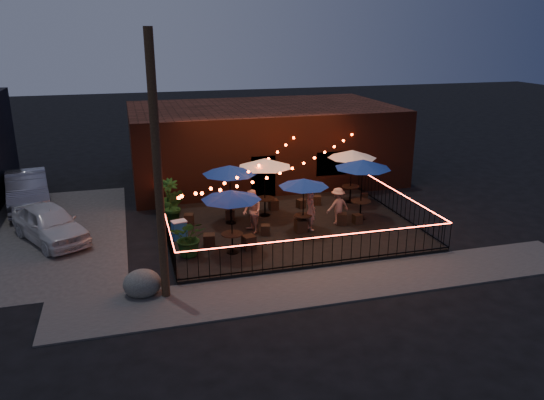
{
  "coord_description": "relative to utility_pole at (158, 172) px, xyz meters",
  "views": [
    {
      "loc": [
        -6.21,
        -17.69,
        7.91
      ],
      "look_at": [
        -0.82,
        1.54,
        1.47
      ],
      "focal_mm": 35.0,
      "sensor_mm": 36.0,
      "label": 1
    }
  ],
  "objects": [
    {
      "name": "ground",
      "position": [
        5.4,
        2.6,
        -4.0
      ],
      "size": [
        110.0,
        110.0,
        0.0
      ],
      "primitive_type": "plane",
      "color": "black",
      "rests_on": "ground"
    },
    {
      "name": "patron_a",
      "position": [
        6.13,
        3.9,
        -3.05
      ],
      "size": [
        0.45,
        0.63,
        1.61
      ],
      "primitive_type": "imported",
      "rotation": [
        0.0,
        0.0,
        1.7
      ],
      "color": "tan",
      "rests_on": "patio"
    },
    {
      "name": "brick_building",
      "position": [
        6.4,
        12.59,
        -2.0
      ],
      "size": [
        14.0,
        8.0,
        4.0
      ],
      "color": "#39190F",
      "rests_on": "ground"
    },
    {
      "name": "patio",
      "position": [
        5.4,
        4.6,
        -3.92
      ],
      "size": [
        10.0,
        8.0,
        0.15
      ],
      "primitive_type": "cube",
      "color": "black",
      "rests_on": "ground"
    },
    {
      "name": "car_silver",
      "position": [
        -5.39,
        10.56,
        -3.18
      ],
      "size": [
        2.54,
        5.21,
        1.64
      ],
      "primitive_type": "imported",
      "rotation": [
        0.0,
        0.0,
        0.16
      ],
      "color": "#929298",
      "rests_on": "ground"
    },
    {
      "name": "bistro_chair_8",
      "position": [
        7.6,
        4.13,
        -3.61
      ],
      "size": [
        0.52,
        0.52,
        0.48
      ],
      "primitive_type": "cube",
      "rotation": [
        0.0,
        0.0,
        -0.35
      ],
      "color": "black",
      "rests_on": "patio"
    },
    {
      "name": "cooler",
      "position": [
        0.9,
        4.32,
        -3.47
      ],
      "size": [
        0.64,
        0.53,
        0.75
      ],
      "rotation": [
        0.0,
        0.0,
        0.24
      ],
      "color": "#2161AD",
      "rests_on": "patio"
    },
    {
      "name": "potted_shrub_b",
      "position": [
        0.91,
        6.0,
        -3.08
      ],
      "size": [
        1.0,
        0.89,
        1.54
      ],
      "primitive_type": "imported",
      "rotation": [
        0.0,
        0.0,
        -0.28
      ],
      "color": "#11350E",
      "rests_on": "patio"
    },
    {
      "name": "cafe_table_5",
      "position": [
        9.16,
        6.83,
        -1.57
      ],
      "size": [
        2.85,
        2.85,
        2.49
      ],
      "rotation": [
        0.0,
        0.0,
        -0.32
      ],
      "color": "black",
      "rests_on": "patio"
    },
    {
      "name": "cafe_table_1",
      "position": [
        3.17,
        5.54,
        -1.57
      ],
      "size": [
        2.82,
        2.82,
        2.49
      ],
      "rotation": [
        0.0,
        0.0,
        -0.3
      ],
      "color": "black",
      "rests_on": "patio"
    },
    {
      "name": "patron_c",
      "position": [
        7.46,
        4.27,
        -3.07
      ],
      "size": [
        1.09,
        0.75,
        1.55
      ],
      "primitive_type": "imported",
      "rotation": [
        0.0,
        0.0,
        3.32
      ],
      "color": "#E3B58F",
      "rests_on": "patio"
    },
    {
      "name": "festoon_lights",
      "position": [
        4.39,
        4.3,
        -1.48
      ],
      "size": [
        10.02,
        8.72,
        1.32
      ],
      "color": "#FF2F07",
      "rests_on": "ground"
    },
    {
      "name": "bistro_chair_6",
      "position": [
        5.37,
        6.72,
        -3.62
      ],
      "size": [
        0.43,
        0.43,
        0.47
      ],
      "primitive_type": "cube",
      "rotation": [
        0.0,
        0.0,
        0.08
      ],
      "color": "black",
      "rests_on": "patio"
    },
    {
      "name": "fence_left",
      "position": [
        0.4,
        4.6,
        -3.34
      ],
      "size": [
        0.04,
        8.0,
        1.04
      ],
      "rotation": [
        0.0,
        0.0,
        1.57
      ],
      "color": "black",
      "rests_on": "patio"
    },
    {
      "name": "potted_shrub_a",
      "position": [
        1.11,
        2.61,
        -3.15
      ],
      "size": [
        1.51,
        1.4,
        1.39
      ],
      "primitive_type": "imported",
      "rotation": [
        0.0,
        0.0,
        -0.29
      ],
      "color": "#1B410C",
      "rests_on": "patio"
    },
    {
      "name": "bistro_chair_9",
      "position": [
        8.26,
        4.03,
        -3.65
      ],
      "size": [
        0.37,
        0.37,
        0.4
      ],
      "primitive_type": "cube",
      "rotation": [
        0.0,
        0.0,
        3.24
      ],
      "color": "black",
      "rests_on": "patio"
    },
    {
      "name": "bistro_chair_10",
      "position": [
        7.52,
        6.87,
        -3.64
      ],
      "size": [
        0.45,
        0.45,
        0.42
      ],
      "primitive_type": "cube",
      "rotation": [
        0.0,
        0.0,
        -0.32
      ],
      "color": "black",
      "rests_on": "patio"
    },
    {
      "name": "cafe_table_3",
      "position": [
        4.79,
        6.05,
        -1.51
      ],
      "size": [
        2.62,
        2.62,
        2.56
      ],
      "rotation": [
        0.0,
        0.0,
        0.14
      ],
      "color": "black",
      "rests_on": "patio"
    },
    {
      "name": "cafe_table_4",
      "position": [
        8.63,
        4.54,
        -1.46
      ],
      "size": [
        2.65,
        2.65,
        2.62
      ],
      "rotation": [
        0.0,
        0.0,
        0.12
      ],
      "color": "black",
      "rests_on": "patio"
    },
    {
      "name": "bistro_chair_11",
      "position": [
        9.85,
        6.77,
        -3.65
      ],
      "size": [
        0.44,
        0.44,
        0.4
      ],
      "primitive_type": "cube",
      "rotation": [
        0.0,
        0.0,
        2.77
      ],
      "color": "black",
      "rests_on": "patio"
    },
    {
      "name": "bistro_chair_0",
      "position": [
        1.88,
        3.2,
        -3.6
      ],
      "size": [
        0.49,
        0.49,
        0.5
      ],
      "primitive_type": "cube",
      "rotation": [
        0.0,
        0.0,
        -0.19
      ],
      "color": "black",
      "rests_on": "patio"
    },
    {
      "name": "cafe_table_2",
      "position": [
        5.78,
        3.81,
        -1.84
      ],
      "size": [
        2.64,
        2.64,
        2.2
      ],
      "rotation": [
        0.0,
        0.0,
        -0.42
      ],
      "color": "black",
      "rests_on": "patio"
    },
    {
      "name": "bistro_chair_3",
      "position": [
        3.24,
        6.04,
        -3.63
      ],
      "size": [
        0.45,
        0.45,
        0.43
      ],
      "primitive_type": "cube",
      "rotation": [
        0.0,
        0.0,
        2.86
      ],
      "color": "black",
      "rests_on": "patio"
    },
    {
      "name": "bistro_chair_4",
      "position": [
        4.22,
        3.84,
        -3.65
      ],
      "size": [
        0.42,
        0.42,
        0.41
      ],
      "primitive_type": "cube",
      "rotation": [
        0.0,
        0.0,
        -0.24
      ],
      "color": "black",
      "rests_on": "patio"
    },
    {
      "name": "bistro_chair_1",
      "position": [
        3.27,
        2.64,
        -3.59
      ],
      "size": [
        0.52,
        0.52,
        0.51
      ],
      "primitive_type": "cube",
      "rotation": [
        0.0,
        0.0,
        3.38
      ],
      "color": "black",
      "rests_on": "patio"
    },
    {
      "name": "sidewalk",
      "position": [
        5.4,
        -0.65,
        -3.98
      ],
      "size": [
        18.0,
        2.5,
        0.05
      ],
      "primitive_type": "cube",
      "color": "#3D3938",
      "rests_on": "ground"
    },
    {
      "name": "potted_shrub_c",
      "position": [
        0.8,
        7.52,
        -3.08
      ],
      "size": [
        0.93,
        0.93,
        1.54
      ],
      "primitive_type": "imported",
      "rotation": [
        0.0,
        0.0,
        -0.08
      ],
      "color": "#143E12",
      "rests_on": "patio"
    },
    {
      "name": "fence_front",
      "position": [
        5.4,
        0.6,
        -3.34
      ],
      "size": [
        10.0,
        0.04,
        1.04
      ],
      "color": "black",
      "rests_on": "patio"
    },
    {
      "name": "bistro_chair_5",
      "position": [
        5.67,
        3.78,
        -3.6
      ],
      "size": [
        0.45,
        0.45,
        0.51
      ],
      "primitive_type": "cube",
      "rotation": [
        0.0,
        0.0,
        3.19
      ],
      "color": "black",
      "rests_on": "patio"
    },
    {
      "name": "utility_pole",
      "position": [
        0.0,
        0.0,
        0.0
      ],
      "size": [
        0.26,
        0.26,
        8.0
      ],
      "primitive_type": "cylinder",
      "color": "#312014",
      "rests_on": "ground"
    },
    {
      "name": "bistro_chair_7",
      "position": [
        6.65,
        6.62,
        -3.65
      ],
      "size": [
        0.42,
        0.42,
        0.4
      ],
      "primitive_type": "cube",
      "rotation": [
        0.0,
        0.0,
        3.44
      ],
      "color": "black",
      "rests_on": "patio"
    },
    {
      "name": "cafe_table_0",
      "position": [
        2.61,
        2.46,
        -1.67
      ],
      "size": [
        2.68,
        2.68,
        2.38
      ],
      "rotation": [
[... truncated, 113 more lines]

